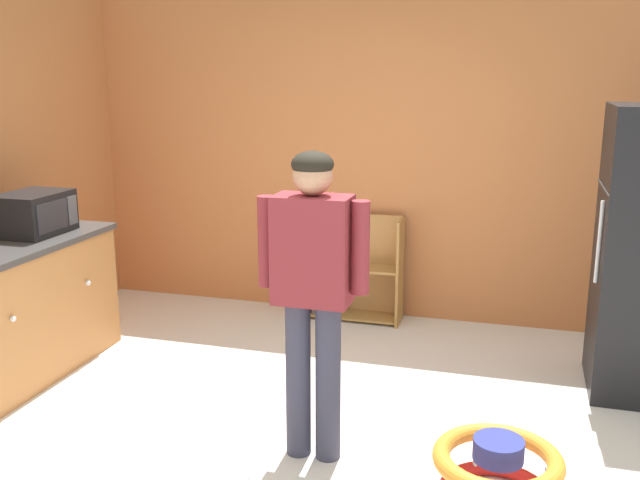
% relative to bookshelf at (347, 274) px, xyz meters
% --- Properties ---
extents(ground_plane, '(12.00, 12.00, 0.00)m').
position_rel_bookshelf_xyz_m(ground_plane, '(0.40, -2.15, -0.36)').
color(ground_plane, silver).
rests_on(ground_plane, ground).
extents(back_wall, '(5.20, 0.06, 2.70)m').
position_rel_bookshelf_xyz_m(back_wall, '(0.40, 0.18, 0.99)').
color(back_wall, '#C47240').
rests_on(back_wall, ground).
extents(bookshelf, '(0.80, 0.28, 0.85)m').
position_rel_bookshelf_xyz_m(bookshelf, '(0.00, 0.00, 0.00)').
color(bookshelf, '#B07E40').
rests_on(bookshelf, ground).
extents(standing_person, '(0.57, 0.22, 1.60)m').
position_rel_bookshelf_xyz_m(standing_person, '(0.36, -2.15, 0.60)').
color(standing_person, '#38384C').
rests_on(standing_person, ground).
extents(baby_walker, '(0.60, 0.60, 0.32)m').
position_rel_bookshelf_xyz_m(baby_walker, '(1.30, -2.32, -0.20)').
color(baby_walker, red).
rests_on(baby_walker, ground).
extents(microwave, '(0.37, 0.48, 0.28)m').
position_rel_bookshelf_xyz_m(microwave, '(-1.81, -1.44, 0.68)').
color(microwave, black).
rests_on(microwave, kitchen_counter).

